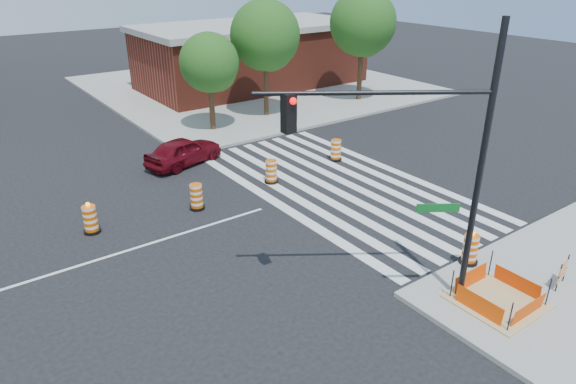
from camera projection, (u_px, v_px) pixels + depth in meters
name	position (u px, v px, depth m)	size (l,w,h in m)	color
ground	(76.00, 267.00, 16.24)	(120.00, 120.00, 0.00)	black
sidewalk_ne	(253.00, 85.00, 39.07)	(22.00, 22.00, 0.15)	gray
crosswalk_east	(338.00, 185.00, 22.07)	(6.75, 13.50, 0.01)	silver
lane_centerline	(76.00, 267.00, 16.24)	(14.00, 0.12, 0.01)	silver
excavation_pit	(497.00, 300.00, 14.31)	(2.20, 2.20, 0.90)	tan
brick_storefront	(252.00, 55.00, 38.14)	(16.50, 8.50, 4.60)	maroon
red_coupe	(184.00, 151.00, 24.07)	(1.55, 3.85, 1.31)	#5C0711
signal_pole_se	(421.00, 148.00, 12.60)	(4.83, 3.32, 7.59)	black
pit_drum	(470.00, 250.00, 15.98)	(0.58, 0.58, 1.14)	black
barricade	(563.00, 272.00, 14.82)	(0.76, 0.20, 0.91)	#DA5504
tree_north_c	(210.00, 66.00, 27.47)	(3.25, 3.19, 5.43)	#382314
tree_north_d	(266.00, 39.00, 29.65)	(4.05, 4.05, 6.88)	#382314
tree_north_e	(363.00, 27.00, 33.07)	(4.27, 4.27, 7.26)	#382314
median_drum_3	(91.00, 220.00, 18.09)	(0.60, 0.60, 1.18)	black
median_drum_4	(197.00, 197.00, 19.81)	(0.60, 0.60, 1.02)	black
median_drum_5	(271.00, 172.00, 22.14)	(0.60, 0.60, 1.02)	black
median_drum_6	(336.00, 151.00, 24.62)	(0.60, 0.60, 1.02)	black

